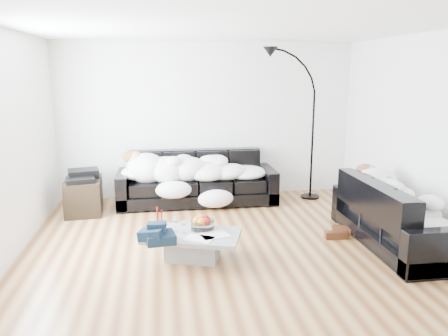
{
  "coord_description": "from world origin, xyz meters",
  "views": [
    {
      "loc": [
        -0.79,
        -5.13,
        2.12
      ],
      "look_at": [
        0.0,
        0.3,
        0.9
      ],
      "focal_mm": 35.0,
      "sensor_mm": 36.0,
      "label": 1
    }
  ],
  "objects": [
    {
      "name": "ground",
      "position": [
        0.0,
        0.0,
        0.0
      ],
      "size": [
        5.0,
        5.0,
        0.0
      ],
      "primitive_type": "plane",
      "color": "brown",
      "rests_on": "ground"
    },
    {
      "name": "wall_back",
      "position": [
        0.0,
        2.25,
        1.3
      ],
      "size": [
        5.0,
        0.02,
        2.6
      ],
      "primitive_type": "cube",
      "color": "silver",
      "rests_on": "ground"
    },
    {
      "name": "wall_left",
      "position": [
        -2.5,
        0.0,
        1.3
      ],
      "size": [
        0.02,
        4.5,
        2.6
      ],
      "primitive_type": "cube",
      "color": "silver",
      "rests_on": "ground"
    },
    {
      "name": "wall_right",
      "position": [
        2.5,
        0.0,
        1.3
      ],
      "size": [
        0.02,
        4.5,
        2.6
      ],
      "primitive_type": "cube",
      "color": "silver",
      "rests_on": "ground"
    },
    {
      "name": "ceiling",
      "position": [
        0.0,
        0.0,
        2.6
      ],
      "size": [
        5.0,
        5.0,
        0.0
      ],
      "primitive_type": "plane",
      "color": "white",
      "rests_on": "ground"
    },
    {
      "name": "sofa_back",
      "position": [
        -0.23,
        1.77,
        0.42
      ],
      "size": [
        2.55,
        0.88,
        0.83
      ],
      "primitive_type": "cube",
      "color": "black",
      "rests_on": "ground"
    },
    {
      "name": "sofa_right",
      "position": [
        2.05,
        -0.36,
        0.4
      ],
      "size": [
        0.85,
        1.99,
        0.81
      ],
      "primitive_type": "cube",
      "rotation": [
        0.0,
        0.0,
        1.57
      ],
      "color": "black",
      "rests_on": "ground"
    },
    {
      "name": "sleeper_back",
      "position": [
        -0.23,
        1.72,
        0.64
      ],
      "size": [
        2.16,
        0.75,
        0.43
      ],
      "primitive_type": null,
      "color": "white",
      "rests_on": "sofa_back"
    },
    {
      "name": "sleeper_right",
      "position": [
        2.05,
        -0.36,
        0.63
      ],
      "size": [
        0.72,
        1.71,
        0.42
      ],
      "primitive_type": null,
      "rotation": [
        0.0,
        0.0,
        1.57
      ],
      "color": "white",
      "rests_on": "sofa_right"
    },
    {
      "name": "teal_cushion",
      "position": [
        1.99,
        0.26,
        0.72
      ],
      "size": [
        0.42,
        0.38,
        0.2
      ],
      "primitive_type": "ellipsoid",
      "rotation": [
        0.0,
        0.0,
        0.24
      ],
      "color": "#094145",
      "rests_on": "sofa_right"
    },
    {
      "name": "coffee_table",
      "position": [
        -0.47,
        -0.43,
        0.16
      ],
      "size": [
        1.21,
        0.91,
        0.31
      ],
      "primitive_type": "cube",
      "rotation": [
        0.0,
        0.0,
        -0.3
      ],
      "color": "#939699",
      "rests_on": "ground"
    },
    {
      "name": "fruit_bowl",
      "position": [
        -0.34,
        -0.31,
        0.4
      ],
      "size": [
        0.3,
        0.3,
        0.17
      ],
      "primitive_type": "cylinder",
      "rotation": [
        0.0,
        0.0,
        -0.1
      ],
      "color": "white",
      "rests_on": "coffee_table"
    },
    {
      "name": "wine_glass_a",
      "position": [
        -0.66,
        -0.34,
        0.4
      ],
      "size": [
        0.09,
        0.09,
        0.17
      ],
      "primitive_type": "cylinder",
      "rotation": [
        0.0,
        0.0,
        0.33
      ],
      "color": "white",
      "rests_on": "coffee_table"
    },
    {
      "name": "wine_glass_b",
      "position": [
        -0.78,
        -0.4,
        0.39
      ],
      "size": [
        0.07,
        0.07,
        0.15
      ],
      "primitive_type": "cylinder",
      "rotation": [
        0.0,
        0.0,
        0.14
      ],
      "color": "white",
      "rests_on": "coffee_table"
    },
    {
      "name": "wine_glass_c",
      "position": [
        -0.57,
        -0.42,
        0.39
      ],
      "size": [
        0.09,
        0.09,
        0.16
      ],
      "primitive_type": "cylinder",
      "rotation": [
        0.0,
        0.0,
        0.32
      ],
      "color": "white",
      "rests_on": "coffee_table"
    },
    {
      "name": "candle_left",
      "position": [
        -0.86,
        -0.23,
        0.44
      ],
      "size": [
        0.05,
        0.05,
        0.26
      ],
      "primitive_type": "cylinder",
      "rotation": [
        0.0,
        0.0,
        -0.02
      ],
      "color": "maroon",
      "rests_on": "coffee_table"
    },
    {
      "name": "candle_right",
      "position": [
        -0.81,
        -0.22,
        0.42
      ],
      "size": [
        0.04,
        0.04,
        0.22
      ],
      "primitive_type": "cylinder",
      "rotation": [
        0.0,
        0.0,
        -0.12
      ],
      "color": "maroon",
      "rests_on": "coffee_table"
    },
    {
      "name": "newspaper_a",
      "position": [
        -0.23,
        -0.52,
        0.32
      ],
      "size": [
        0.37,
        0.32,
        0.01
      ],
      "primitive_type": "cube",
      "rotation": [
        0.0,
        0.0,
        0.29
      ],
      "color": "silver",
      "rests_on": "coffee_table"
    },
    {
      "name": "newspaper_b",
      "position": [
        -0.41,
        -0.61,
        0.32
      ],
      "size": [
        0.38,
        0.34,
        0.01
      ],
      "primitive_type": "cube",
      "rotation": [
        0.0,
        0.0,
        -0.51
      ],
      "color": "silver",
      "rests_on": "coffee_table"
    },
    {
      "name": "navy_jacket",
      "position": [
        -0.88,
        -0.64,
        0.47
      ],
      "size": [
        0.34,
        0.28,
        0.16
      ],
      "primitive_type": null,
      "rotation": [
        0.0,
        0.0,
        0.03
      ],
      "color": "black",
      "rests_on": "coffee_table"
    },
    {
      "name": "shoes",
      "position": [
        1.49,
        -0.01,
        0.06
      ],
      "size": [
        0.57,
        0.47,
        0.11
      ],
      "primitive_type": null,
      "rotation": [
        0.0,
        0.0,
        -0.27
      ],
      "color": "#472311",
      "rests_on": "ground"
    },
    {
      "name": "av_cabinet",
      "position": [
        -1.99,
        1.52,
        0.26
      ],
      "size": [
        0.58,
        0.8,
        0.52
      ],
      "primitive_type": "cube",
      "rotation": [
        0.0,
        0.0,
        0.08
      ],
      "color": "black",
      "rests_on": "ground"
    },
    {
      "name": "stereo",
      "position": [
        -1.99,
        1.52,
        0.59
      ],
      "size": [
        0.51,
        0.43,
        0.13
      ],
      "primitive_type": "cube",
      "rotation": [
        0.0,
        0.0,
        0.24
      ],
      "color": "black",
      "rests_on": "av_cabinet"
    },
    {
      "name": "floor_lamp",
      "position": [
        1.71,
        1.79,
        1.1
      ],
      "size": [
        0.86,
        0.59,
        2.2
      ],
      "primitive_type": null,
      "rotation": [
        0.0,
        0.0,
        -0.38
      ],
      "color": "black",
      "rests_on": "ground"
    }
  ]
}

